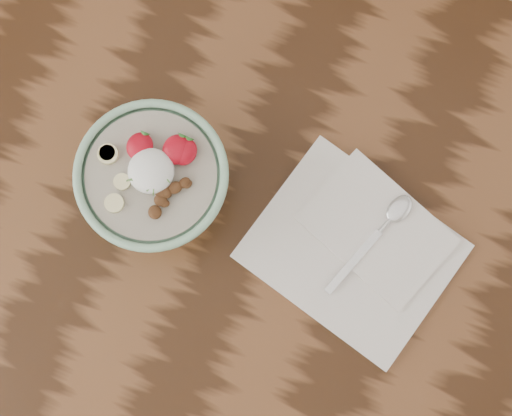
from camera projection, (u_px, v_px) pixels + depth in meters
The scene contains 4 objects.
table at pixel (249, 217), 113.49cm from camera, with size 160.00×90.00×75.00cm.
breakfast_bowl at pixel (155, 180), 97.75cm from camera, with size 20.62×20.62×13.98cm.
napkin at pixel (357, 246), 102.75cm from camera, with size 32.06×28.25×1.69cm.
spoon at pixel (388, 222), 101.88cm from camera, with size 7.94×17.84×0.95cm.
Camera 1 is at (6.84, -13.75, 178.16)cm, focal length 50.00 mm.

